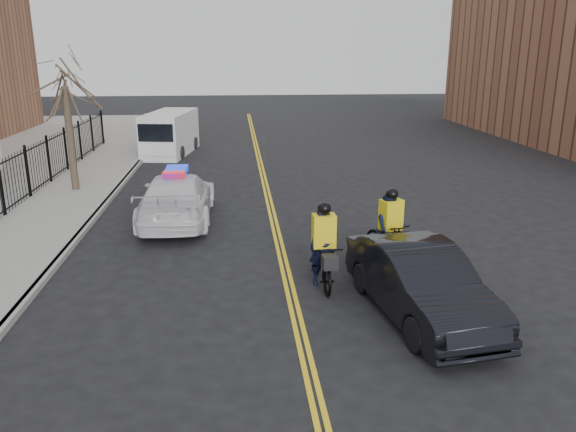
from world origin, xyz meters
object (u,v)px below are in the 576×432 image
Objects in this scene: dark_sedan at (420,282)px; cyclist_near at (323,256)px; police_cruiser at (177,197)px; cargo_van at (170,134)px; cyclist_far at (390,235)px.

cyclist_near is (-1.76, 1.88, -0.06)m from dark_sedan.
cargo_van reaches higher than police_cruiser.
cyclist_far is at bearing 28.05° from cyclist_near.
police_cruiser is 1.17× the size of dark_sedan.
cyclist_near reaches higher than dark_sedan.
cyclist_far is (1.94, 1.14, 0.10)m from cyclist_near.
cyclist_far is at bearing -57.38° from cargo_van.
cargo_van reaches higher than cyclist_near.
cargo_van reaches higher than cyclist_far.
police_cruiser is 2.60× the size of cyclist_near.
cyclist_far is at bearing 78.05° from dark_sedan.
cyclist_far reaches higher than dark_sedan.
dark_sedan is 21.57m from cargo_van.
dark_sedan is 2.22× the size of cyclist_near.
cyclist_near is at bearing 124.65° from dark_sedan.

